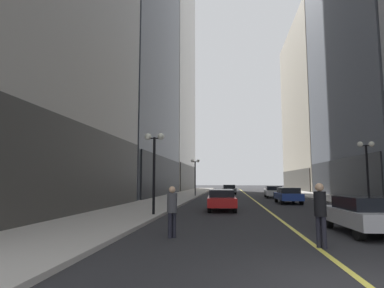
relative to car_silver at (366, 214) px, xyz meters
name	(u,v)px	position (x,y,z in m)	size (l,w,h in m)	color
ground_plane	(249,196)	(-2.39, 28.57, -0.72)	(200.00, 200.00, 0.00)	#262628
sidewalk_left	(183,195)	(-10.64, 28.57, -0.64)	(4.50, 78.00, 0.15)	#ADA8A0
sidewalk_right	(318,196)	(5.86, 28.57, -0.64)	(4.50, 78.00, 0.15)	#ADA8A0
lane_centre_stripe	(249,196)	(-2.39, 28.57, -0.71)	(0.16, 70.00, 0.01)	#E5D64C
building_left_mid	(123,46)	(-18.76, 28.07, 19.22)	(11.95, 24.00, 40.04)	#4C515B
building_right_far	(331,107)	(15.66, 53.57, 15.73)	(15.31, 26.00, 33.00)	#B7AD99
car_silver	(366,214)	(0.00, 0.00, 0.00)	(2.07, 4.11, 1.32)	#B7B7BC
car_red	(222,199)	(-5.33, 8.60, 0.00)	(1.90, 4.19, 1.32)	#B21919
car_blue	(288,195)	(0.08, 15.86, 0.00)	(1.81, 4.32, 1.32)	navy
car_white	(274,191)	(0.10, 24.84, 0.00)	(1.96, 4.13, 1.32)	silver
car_grey	(229,189)	(-4.81, 34.70, 0.00)	(2.05, 4.82, 1.32)	slate
pedestrian_with_orange_bag	(172,208)	(-6.76, -1.53, 0.27)	(0.48, 0.48, 1.70)	black
pedestrian_in_black_coat	(320,210)	(-2.28, -2.69, 0.35)	(0.48, 0.48, 1.82)	black
street_lamp_left_near	(154,155)	(-8.79, 4.50, 2.54)	(1.06, 0.36, 4.43)	black
street_lamp_left_far	(195,169)	(-8.79, 26.01, 2.54)	(1.06, 0.36, 4.43)	black
street_lamp_right_mid	(367,159)	(4.01, 9.59, 2.54)	(1.06, 0.36, 4.43)	black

